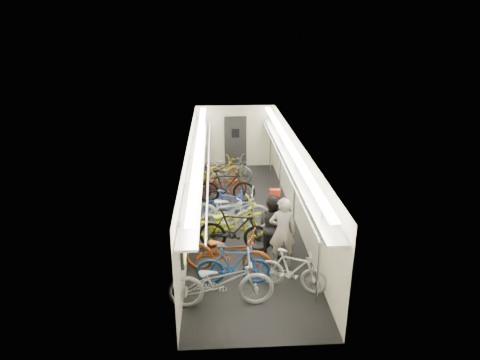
{
  "coord_description": "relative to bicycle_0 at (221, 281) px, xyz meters",
  "views": [
    {
      "loc": [
        -0.74,
        -11.05,
        5.55
      ],
      "look_at": [
        -0.08,
        0.39,
        1.15
      ],
      "focal_mm": 32.0,
      "sensor_mm": 36.0,
      "label": 1
    }
  ],
  "objects": [
    {
      "name": "bicycle_4",
      "position": [
        0.26,
        2.59,
        0.02
      ],
      "size": [
        2.33,
        1.36,
        1.16
      ],
      "primitive_type": "imported",
      "rotation": [
        0.0,
        0.0,
        1.86
      ],
      "color": "#C1C812",
      "rests_on": "ground"
    },
    {
      "name": "train_car_shell",
      "position": [
        0.34,
        4.47,
        1.09
      ],
      "size": [
        10.0,
        10.0,
        10.0
      ],
      "color": "black",
      "rests_on": "ground"
    },
    {
      "name": "bicycle_11",
      "position": [
        1.54,
        0.47,
        -0.1
      ],
      "size": [
        1.59,
        1.04,
        0.93
      ],
      "primitive_type": "imported",
      "rotation": [
        0.0,
        0.0,
        1.14
      ],
      "color": "silver",
      "rests_on": "ground"
    },
    {
      "name": "passenger_mid",
      "position": [
        1.27,
        1.96,
        0.23
      ],
      "size": [
        0.97,
        0.97,
        1.59
      ],
      "primitive_type": "imported",
      "rotation": [
        0.0,
        0.0,
        2.37
      ],
      "color": "black",
      "rests_on": "ground"
    },
    {
      "name": "bicycle_10",
      "position": [
        -0.02,
        6.7,
        -0.07
      ],
      "size": [
        1.96,
        1.37,
        0.98
      ],
      "primitive_type": "imported",
      "rotation": [
        0.0,
        0.0,
        2.0
      ],
      "color": "gold",
      "rests_on": "ground"
    },
    {
      "name": "passenger_near",
      "position": [
        1.46,
        1.5,
        0.29
      ],
      "size": [
        0.64,
        0.43,
        1.71
      ],
      "primitive_type": "imported",
      "rotation": [
        0.0,
        0.0,
        3.11
      ],
      "color": "gray",
      "rests_on": "ground"
    },
    {
      "name": "bicycle_3",
      "position": [
        0.38,
        2.21,
        0.0
      ],
      "size": [
        1.96,
        0.92,
        1.13
      ],
      "primitive_type": "imported",
      "rotation": [
        0.0,
        0.0,
        1.36
      ],
      "color": "black",
      "rests_on": "ground"
    },
    {
      "name": "bicycle_2",
      "position": [
        0.17,
        1.15,
        -0.02
      ],
      "size": [
        2.2,
        1.31,
        1.09
      ],
      "primitive_type": "imported",
      "rotation": [
        0.0,
        0.0,
        1.27
      ],
      "color": "#983910",
      "rests_on": "ground"
    },
    {
      "name": "backpack",
      "position": [
        1.42,
        2.6,
        0.72
      ],
      "size": [
        0.28,
        0.18,
        0.38
      ],
      "primitive_type": "cube",
      "rotation": [
        0.0,
        0.0,
        -0.18
      ],
      "color": "#AC2311",
      "rests_on": "passenger_near"
    },
    {
      "name": "bicycle_5",
      "position": [
        0.21,
        3.1,
        -0.07
      ],
      "size": [
        1.7,
        0.8,
        0.99
      ],
      "primitive_type": "imported",
      "rotation": [
        0.0,
        0.0,
        1.78
      ],
      "color": "silver",
      "rests_on": "ground"
    },
    {
      "name": "bicycle_14",
      "position": [
        0.33,
        7.13,
        -0.06
      ],
      "size": [
        2.0,
        1.4,
        1.0
      ],
      "primitive_type": "imported",
      "rotation": [
        0.0,
        0.0,
        1.14
      ],
      "color": "#5C5C61",
      "rests_on": "ground"
    },
    {
      "name": "bicycle_0",
      "position": [
        0.0,
        0.0,
        0.0
      ],
      "size": [
        2.16,
        0.8,
        1.13
      ],
      "primitive_type": "imported",
      "rotation": [
        0.0,
        0.0,
        1.59
      ],
      "color": "#9D9EA2",
      "rests_on": "ground"
    },
    {
      "name": "bicycle_7",
      "position": [
        0.29,
        3.9,
        -0.1
      ],
      "size": [
        1.6,
        0.77,
        0.93
      ],
      "primitive_type": "imported",
      "rotation": [
        0.0,
        0.0,
        1.34
      ],
      "color": "#1C39AC",
      "rests_on": "ground"
    },
    {
      "name": "bicycle_6",
      "position": [
        0.33,
        3.4,
        0.01
      ],
      "size": [
        2.28,
        1.05,
        1.16
      ],
      "primitive_type": "imported",
      "rotation": [
        0.0,
        0.0,
        1.44
      ],
      "color": "#A2A2A6",
      "rests_on": "ground"
    },
    {
      "name": "bicycle_1",
      "position": [
        0.28,
        0.71,
        -0.07
      ],
      "size": [
        1.66,
        0.55,
        0.98
      ],
      "primitive_type": "imported",
      "rotation": [
        0.0,
        0.0,
        1.52
      ],
      "color": "navy",
      "rests_on": "ground"
    },
    {
      "name": "bicycle_8",
      "position": [
        0.06,
        5.52,
        -0.1
      ],
      "size": [
        1.86,
        0.98,
        0.93
      ],
      "primitive_type": "imported",
      "rotation": [
        0.0,
        0.0,
        1.79
      ],
      "color": "maroon",
      "rests_on": "ground"
    },
    {
      "name": "bicycle_12",
      "position": [
        0.44,
        6.62,
        -0.12
      ],
      "size": [
        1.77,
        1.21,
        0.88
      ],
      "primitive_type": "imported",
      "rotation": [
        0.0,
        0.0,
        1.99
      ],
      "color": "slate",
      "rests_on": "ground"
    },
    {
      "name": "bicycle_9",
      "position": [
        0.24,
        5.18,
        -0.01
      ],
      "size": [
        1.86,
        0.63,
        1.1
      ],
      "primitive_type": "imported",
      "rotation": [
        0.0,
        0.0,
        1.51
      ],
      "color": "black",
      "rests_on": "ground"
    }
  ]
}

